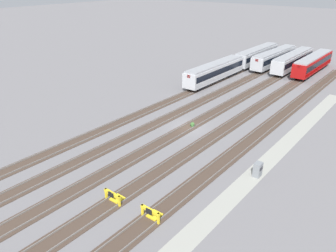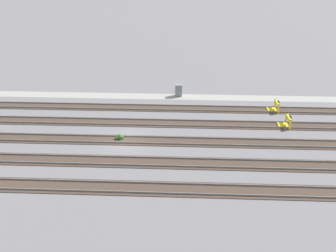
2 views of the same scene
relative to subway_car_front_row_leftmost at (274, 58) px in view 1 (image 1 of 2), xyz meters
The scene contains 16 objects.
ground_plane 39.75m from the subway_car_front_row_leftmost, behind, with size 400.00×400.00×0.00m, color slate.
service_walkway 42.87m from the subway_car_front_row_leftmost, 157.16° to the right, with size 54.00×2.00×0.01m, color #9E9E93.
rail_track_nearest 41.54m from the subway_car_front_row_leftmost, 162.04° to the right, with size 90.00×2.23×0.21m.
rail_track_near_inner 40.43m from the subway_car_front_row_leftmost, 167.80° to the right, with size 90.00×2.23×0.21m.
rail_track_middle 39.75m from the subway_car_front_row_leftmost, behind, with size 90.00×2.24×0.21m.
rail_track_far_inner 39.52m from the subway_car_front_row_leftmost, behind, with size 90.00×2.23×0.21m.
rail_track_farthest 39.74m from the subway_car_front_row_leftmost, behind, with size 90.00×2.23×0.21m.
subway_car_front_row_leftmost is the anchor object (origin of this frame).
subway_car_front_row_left_inner 4.24m from the subway_car_front_row_leftmost, 89.46° to the left, with size 18.03×3.02×3.70m.
subway_car_front_row_centre 19.18m from the subway_car_front_row_leftmost, 167.07° to the left, with size 18.02×2.95×3.70m.
subway_car_front_row_right_inner 8.56m from the subway_car_front_row_leftmost, 89.69° to the right, with size 18.00×2.84×3.70m.
subway_car_front_row_rightmost 4.28m from the subway_car_front_row_leftmost, 90.59° to the right, with size 18.01×2.90×3.70m.
bumper_stop_nearest_track 58.06m from the subway_car_front_row_leftmost, 167.28° to the right, with size 1.36×2.00×1.22m.
bumper_stop_near_inner_track 57.72m from the subway_car_front_row_leftmost, behind, with size 1.34×2.00×1.22m.
electrical_cabinet 47.91m from the subway_car_front_row_leftmost, 159.23° to the right, with size 0.90×0.73×1.60m.
weed_clump 39.12m from the subway_car_front_row_leftmost, behind, with size 0.92×0.70×0.64m.
Camera 1 is at (-33.71, -23.69, 19.18)m, focal length 35.00 mm.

